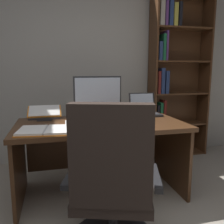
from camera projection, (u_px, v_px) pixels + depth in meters
wall_back at (85, 63)px, 3.19m from camera, size 4.62×0.12×2.60m
desk at (99, 140)px, 2.36m from camera, size 1.57×0.81×0.72m
bookshelf at (173, 75)px, 3.30m from camera, size 0.83×0.28×2.21m
office_chair at (112, 193)px, 1.51m from camera, size 0.70×0.62×1.03m
monitor at (98, 96)px, 2.49m from camera, size 0.50×0.16×0.43m
laptop at (145, 110)px, 2.64m from camera, size 0.30×0.28×0.24m
keyboard at (107, 125)px, 2.09m from camera, size 0.42×0.15×0.02m
computer_mouse at (140, 123)px, 2.16m from camera, size 0.06×0.10×0.04m
reading_stand_with_book at (44, 112)px, 2.44m from camera, size 0.33×0.26×0.12m
open_binder at (46, 130)px, 1.92m from camera, size 0.47×0.36×0.02m
notepad at (73, 123)px, 2.22m from camera, size 0.16×0.22×0.01m
pen at (76, 122)px, 2.23m from camera, size 0.13×0.05×0.01m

